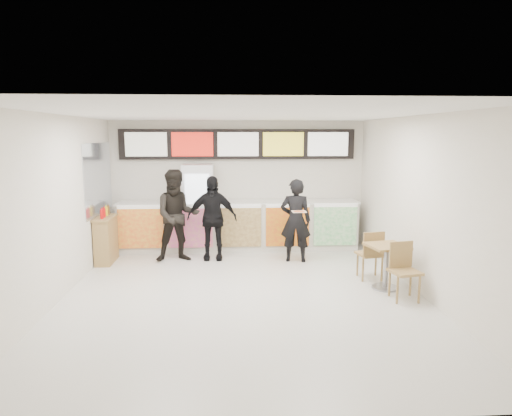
{
  "coord_description": "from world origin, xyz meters",
  "views": [
    {
      "loc": [
        -0.24,
        -7.37,
        2.68
      ],
      "look_at": [
        0.29,
        1.2,
        1.29
      ],
      "focal_mm": 32.0,
      "sensor_mm": 36.0,
      "label": 1
    }
  ],
  "objects": [
    {
      "name": "ceiling",
      "position": [
        0.0,
        0.0,
        3.0
      ],
      "size": [
        7.0,
        7.0,
        0.0
      ],
      "primitive_type": "plane",
      "rotation": [
        3.14,
        0.0,
        0.0
      ],
      "color": "white",
      "rests_on": "wall_back"
    },
    {
      "name": "drinks_fridge",
      "position": [
        -0.93,
        3.11,
        1.0
      ],
      "size": [
        0.7,
        0.67,
        2.0
      ],
      "color": "white",
      "rests_on": "floor"
    },
    {
      "name": "cafe_table",
      "position": [
        2.5,
        0.17,
        0.54
      ],
      "size": [
        0.74,
        1.65,
        0.93
      ],
      "rotation": [
        0.0,
        0.0,
        0.19
      ],
      "color": "#9D7C47",
      "rests_on": "floor"
    },
    {
      "name": "wall_left",
      "position": [
        -3.0,
        0.0,
        1.5
      ],
      "size": [
        0.0,
        7.0,
        7.0
      ],
      "primitive_type": "plane",
      "rotation": [
        1.57,
        0.0,
        1.57
      ],
      "color": "silver",
      "rests_on": "floor"
    },
    {
      "name": "customer_main",
      "position": [
        1.17,
        2.0,
        0.88
      ],
      "size": [
        0.71,
        0.53,
        1.77
      ],
      "primitive_type": "imported",
      "rotation": [
        0.0,
        0.0,
        2.96
      ],
      "color": "black",
      "rests_on": "floor"
    },
    {
      "name": "wall_right",
      "position": [
        3.0,
        0.0,
        1.5
      ],
      "size": [
        0.0,
        7.0,
        7.0
      ],
      "primitive_type": "plane",
      "rotation": [
        1.57,
        0.0,
        -1.57
      ],
      "color": "silver",
      "rests_on": "floor"
    },
    {
      "name": "customer_left",
      "position": [
        -1.32,
        2.19,
        0.98
      ],
      "size": [
        1.08,
        0.91,
        1.96
      ],
      "primitive_type": "imported",
      "rotation": [
        0.0,
        0.0,
        0.19
      ],
      "color": "black",
      "rests_on": "floor"
    },
    {
      "name": "customer_mid",
      "position": [
        -0.6,
        2.28,
        0.91
      ],
      "size": [
        1.08,
        0.49,
        1.81
      ],
      "primitive_type": "imported",
      "rotation": [
        0.0,
        0.0,
        -0.04
      ],
      "color": "black",
      "rests_on": "floor"
    },
    {
      "name": "condiment_ledge",
      "position": [
        -2.82,
        2.17,
        0.5
      ],
      "size": [
        0.35,
        0.87,
        1.16
      ],
      "color": "#9D7C47",
      "rests_on": "floor"
    },
    {
      "name": "mirror_panel",
      "position": [
        -2.99,
        2.45,
        1.75
      ],
      "size": [
        0.01,
        2.0,
        1.5
      ],
      "primitive_type": "cube",
      "color": "#B2B7BF",
      "rests_on": "wall_left"
    },
    {
      "name": "pizza_slice",
      "position": [
        1.17,
        1.55,
        1.16
      ],
      "size": [
        0.36,
        0.36,
        0.02
      ],
      "color": "beige",
      "rests_on": "customer_main"
    },
    {
      "name": "wall_back",
      "position": [
        0.0,
        3.5,
        1.5
      ],
      "size": [
        6.0,
        0.0,
        6.0
      ],
      "primitive_type": "plane",
      "rotation": [
        1.57,
        0.0,
        0.0
      ],
      "color": "silver",
      "rests_on": "floor"
    },
    {
      "name": "floor",
      "position": [
        0.0,
        0.0,
        0.0
      ],
      "size": [
        7.0,
        7.0,
        0.0
      ],
      "primitive_type": "plane",
      "color": "beige",
      "rests_on": "ground"
    },
    {
      "name": "service_counter",
      "position": [
        0.0,
        3.09,
        0.57
      ],
      "size": [
        5.56,
        0.77,
        1.14
      ],
      "color": "silver",
      "rests_on": "floor"
    },
    {
      "name": "menu_board",
      "position": [
        0.0,
        3.41,
        2.45
      ],
      "size": [
        5.5,
        0.14,
        0.7
      ],
      "color": "black",
      "rests_on": "wall_back"
    }
  ]
}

